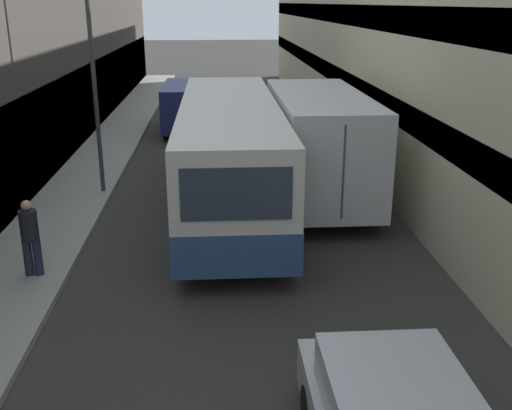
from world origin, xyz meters
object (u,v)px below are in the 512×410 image
(box_truck, at_px, (313,136))
(panel_van, at_px, (187,105))
(pedestrian, at_px, (30,235))
(bus, at_px, (230,153))

(box_truck, bearing_deg, panel_van, 114.86)
(pedestrian, bearing_deg, box_truck, 41.77)
(bus, relative_size, box_truck, 1.18)
(bus, bearing_deg, panel_van, 98.76)
(bus, bearing_deg, box_truck, 31.97)
(bus, distance_m, panel_van, 10.40)
(box_truck, bearing_deg, bus, -148.03)
(box_truck, height_order, pedestrian, box_truck)
(bus, distance_m, pedestrian, 5.84)
(bus, xyz_separation_m, panel_van, (-1.58, 10.27, -0.42))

